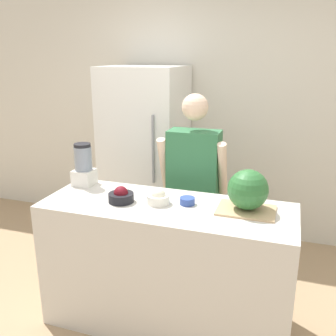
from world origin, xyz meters
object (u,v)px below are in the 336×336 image
Objects in this scene: refrigerator at (146,156)px; bowl_small_blue at (187,201)px; bowl_cream at (158,197)px; blender at (84,166)px; person at (193,190)px; bowl_cherries at (121,196)px; watermelon at (248,190)px.

refrigerator reaches higher than bowl_small_blue.
blender is (-0.67, 0.18, 0.11)m from bowl_cream.
blender is at bearing -95.18° from refrigerator.
bowl_cream is at bearing -64.78° from refrigerator.
blender is (-0.75, -0.43, 0.26)m from person.
bowl_cream is 0.70m from blender.
bowl_cherries and bowl_cream have the same top height.
bowl_small_blue is (0.76, -1.17, 0.06)m from refrigerator.
bowl_cherries is 1.71× the size of bowl_small_blue.
bowl_small_blue is at bearing -8.56° from blender.
person reaches higher than blender.
blender reaches higher than bowl_small_blue.
blender reaches higher than bowl_cherries.
bowl_cherries is 1.14× the size of bowl_cream.
refrigerator is 10.28× the size of bowl_cherries.
bowl_cherries is (0.32, -1.27, 0.07)m from refrigerator.
bowl_small_blue is (0.19, 0.05, -0.02)m from bowl_cream.
blender is at bearing 171.44° from bowl_small_blue.
blender is at bearing 174.98° from watermelon.
bowl_cherries is at bearing -28.69° from blender.
person is at bearing 29.86° from blender.
watermelon is 0.80× the size of blender.
refrigerator is 11.68× the size of bowl_cream.
bowl_small_blue is at bearing -79.58° from person.
refrigerator is 1.06m from blender.
bowl_cream is at bearing -173.34° from watermelon.
bowl_cream is (0.57, -1.22, 0.08)m from refrigerator.
bowl_cream is (-0.09, -0.61, 0.15)m from person.
refrigerator reaches higher than watermelon.
watermelon is 0.85m from bowl_cherries.
watermelon is at bearing 6.66° from bowl_cream.
refrigerator is 1.35m from bowl_cream.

